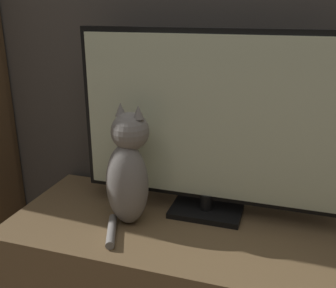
% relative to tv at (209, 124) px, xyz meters
% --- Properties ---
extents(tv, '(0.91, 0.15, 0.65)m').
position_rel_tv_xyz_m(tv, '(0.00, 0.00, 0.00)').
color(tv, black).
rests_on(tv, tv_stand).
extents(cat, '(0.17, 0.28, 0.42)m').
position_rel_tv_xyz_m(cat, '(-0.24, -0.13, -0.15)').
color(cat, gray).
rests_on(cat, tv_stand).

